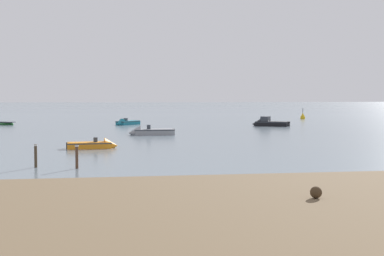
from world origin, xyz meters
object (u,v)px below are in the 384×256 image
at_px(mooring_post_left, 77,157).
at_px(channel_buoy, 303,117).
at_px(mooring_post_near, 36,156).
at_px(motorboat_moored_1, 97,146).
at_px(motorboat_moored_5, 148,133).
at_px(motorboat_moored_2, 267,124).
at_px(motorboat_moored_0, 125,123).
at_px(rowboat_moored_0, 3,124).

bearing_deg(mooring_post_left, channel_buoy, 59.66).
bearing_deg(mooring_post_near, motorboat_moored_1, 74.02).
bearing_deg(motorboat_moored_5, motorboat_moored_1, 71.31).
xyz_separation_m(motorboat_moored_2, channel_buoy, (14.41, 23.55, 0.14)).
height_order(motorboat_moored_2, motorboat_moored_5, motorboat_moored_2).
distance_m(mooring_post_near, mooring_post_left, 2.72).
height_order(motorboat_moored_5, mooring_post_left, mooring_post_left).
xyz_separation_m(motorboat_moored_0, motorboat_moored_1, (-3.59, -37.94, -0.03)).
bearing_deg(motorboat_moored_0, motorboat_moored_5, 45.68).
xyz_separation_m(motorboat_moored_1, motorboat_moored_5, (5.47, 15.48, 0.05)).
distance_m(motorboat_moored_2, mooring_post_left, 51.37).
height_order(motorboat_moored_1, motorboat_moored_5, motorboat_moored_5).
bearing_deg(mooring_post_near, motorboat_moored_5, 72.05).
height_order(motorboat_moored_0, motorboat_moored_1, motorboat_moored_0).
height_order(motorboat_moored_0, mooring_post_near, mooring_post_near).
bearing_deg(motorboat_moored_2, mooring_post_near, 91.35).
bearing_deg(rowboat_moored_0, mooring_post_near, 138.69).
xyz_separation_m(motorboat_moored_0, channel_buoy, (35.39, 17.21, 0.23)).
bearing_deg(mooring_post_left, motorboat_moored_2, 60.26).
bearing_deg(mooring_post_left, mooring_post_near, 159.71).
bearing_deg(channel_buoy, mooring_post_near, -122.27).
height_order(motorboat_moored_2, mooring_post_near, mooring_post_near).
relative_size(motorboat_moored_1, channel_buoy, 1.91).
xyz_separation_m(mooring_post_near, mooring_post_left, (2.55, -0.94, 0.01)).
bearing_deg(rowboat_moored_0, motorboat_moored_5, 165.07).
bearing_deg(motorboat_moored_5, channel_buoy, -129.42).
bearing_deg(mooring_post_near, mooring_post_left, -20.29).
relative_size(motorboat_moored_0, motorboat_moored_5, 0.88).
xyz_separation_m(motorboat_moored_1, mooring_post_left, (-0.91, -13.01, 0.50)).
height_order(rowboat_moored_0, mooring_post_left, mooring_post_left).
relative_size(motorboat_moored_5, channel_buoy, 2.34).
relative_size(rowboat_moored_0, mooring_post_near, 2.66).
relative_size(rowboat_moored_0, mooring_post_left, 2.64).
bearing_deg(motorboat_moored_1, motorboat_moored_2, 46.25).
distance_m(motorboat_moored_5, channel_buoy, 51.93).
height_order(motorboat_moored_2, channel_buoy, channel_buoy).
bearing_deg(motorboat_moored_2, channel_buoy, -87.40).
bearing_deg(motorboat_moored_2, motorboat_moored_1, 86.18).
bearing_deg(motorboat_moored_2, mooring_post_left, 94.32).
distance_m(rowboat_moored_0, motorboat_moored_5, 33.03).
bearing_deg(motorboat_moored_2, motorboat_moored_0, 17.24).
relative_size(motorboat_moored_2, motorboat_moored_5, 1.07).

